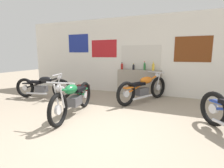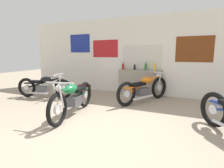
{
  "view_description": "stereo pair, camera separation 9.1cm",
  "coord_description": "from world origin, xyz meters",
  "px_view_note": "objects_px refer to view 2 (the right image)",
  "views": [
    {
      "loc": [
        1.42,
        -2.62,
        1.46
      ],
      "look_at": [
        -0.3,
        1.48,
        0.7
      ],
      "focal_mm": 28.0,
      "sensor_mm": 36.0,
      "label": 1
    },
    {
      "loc": [
        1.5,
        -2.58,
        1.46
      ],
      "look_at": [
        -0.3,
        1.48,
        0.7
      ],
      "focal_mm": 28.0,
      "sensor_mm": 36.0,
      "label": 2
    }
  ],
  "objects_px": {
    "bottle_leftmost": "(123,66)",
    "bottle_right_center": "(154,67)",
    "bottle_left_center": "(135,67)",
    "motorcycle_orange": "(144,88)",
    "motorcycle_green": "(73,98)",
    "motorcycle_black": "(44,86)",
    "hard_case_darkred": "(84,91)",
    "bottle_center": "(146,66)"
  },
  "relations": [
    {
      "from": "bottle_right_center",
      "to": "motorcycle_orange",
      "type": "relative_size",
      "value": 0.15
    },
    {
      "from": "hard_case_darkred",
      "to": "motorcycle_orange",
      "type": "bearing_deg",
      "value": 4.35
    },
    {
      "from": "motorcycle_orange",
      "to": "motorcycle_black",
      "type": "height_order",
      "value": "motorcycle_orange"
    },
    {
      "from": "motorcycle_green",
      "to": "motorcycle_orange",
      "type": "distance_m",
      "value": 2.25
    },
    {
      "from": "hard_case_darkred",
      "to": "motorcycle_green",
      "type": "bearing_deg",
      "value": -65.07
    },
    {
      "from": "bottle_center",
      "to": "motorcycle_orange",
      "type": "height_order",
      "value": "bottle_center"
    },
    {
      "from": "bottle_center",
      "to": "motorcycle_green",
      "type": "bearing_deg",
      "value": -111.58
    },
    {
      "from": "bottle_right_center",
      "to": "motorcycle_orange",
      "type": "distance_m",
      "value": 1.07
    },
    {
      "from": "bottle_leftmost",
      "to": "motorcycle_orange",
      "type": "distance_m",
      "value": 1.49
    },
    {
      "from": "bottle_leftmost",
      "to": "bottle_center",
      "type": "height_order",
      "value": "bottle_center"
    },
    {
      "from": "motorcycle_green",
      "to": "hard_case_darkred",
      "type": "xyz_separation_m",
      "value": [
        -0.79,
        1.7,
        -0.22
      ]
    },
    {
      "from": "bottle_leftmost",
      "to": "bottle_center",
      "type": "bearing_deg",
      "value": 0.42
    },
    {
      "from": "bottle_leftmost",
      "to": "bottle_left_center",
      "type": "height_order",
      "value": "bottle_leftmost"
    },
    {
      "from": "bottle_left_center",
      "to": "motorcycle_orange",
      "type": "bearing_deg",
      "value": -56.72
    },
    {
      "from": "motorcycle_black",
      "to": "bottle_leftmost",
      "type": "bearing_deg",
      "value": 39.08
    },
    {
      "from": "bottle_left_center",
      "to": "motorcycle_orange",
      "type": "xyz_separation_m",
      "value": [
        0.59,
        -0.89,
        -0.58
      ]
    },
    {
      "from": "motorcycle_orange",
      "to": "motorcycle_black",
      "type": "bearing_deg",
      "value": -164.94
    },
    {
      "from": "motorcycle_orange",
      "to": "motorcycle_green",
      "type": "bearing_deg",
      "value": -124.51
    },
    {
      "from": "bottle_center",
      "to": "bottle_right_center",
      "type": "height_order",
      "value": "bottle_center"
    },
    {
      "from": "bottle_left_center",
      "to": "motorcycle_orange",
      "type": "relative_size",
      "value": 0.12
    },
    {
      "from": "motorcycle_black",
      "to": "hard_case_darkred",
      "type": "height_order",
      "value": "motorcycle_black"
    },
    {
      "from": "bottle_leftmost",
      "to": "motorcycle_orange",
      "type": "relative_size",
      "value": 0.13
    },
    {
      "from": "motorcycle_orange",
      "to": "hard_case_darkred",
      "type": "height_order",
      "value": "motorcycle_orange"
    },
    {
      "from": "motorcycle_green",
      "to": "motorcycle_black",
      "type": "xyz_separation_m",
      "value": [
        -1.92,
        1.0,
        -0.03
      ]
    },
    {
      "from": "bottle_leftmost",
      "to": "motorcycle_green",
      "type": "height_order",
      "value": "bottle_leftmost"
    },
    {
      "from": "bottle_center",
      "to": "motorcycle_black",
      "type": "distance_m",
      "value": 3.55
    },
    {
      "from": "bottle_left_center",
      "to": "motorcycle_black",
      "type": "height_order",
      "value": "bottle_left_center"
    },
    {
      "from": "bottle_center",
      "to": "motorcycle_black",
      "type": "bearing_deg",
      "value": -149.64
    },
    {
      "from": "bottle_right_center",
      "to": "motorcycle_green",
      "type": "relative_size",
      "value": 0.14
    },
    {
      "from": "hard_case_darkred",
      "to": "bottle_left_center",
      "type": "bearing_deg",
      "value": 35.31
    },
    {
      "from": "bottle_left_center",
      "to": "bottle_right_center",
      "type": "distance_m",
      "value": 0.71
    },
    {
      "from": "motorcycle_green",
      "to": "motorcycle_orange",
      "type": "height_order",
      "value": "same"
    },
    {
      "from": "bottle_leftmost",
      "to": "motorcycle_green",
      "type": "relative_size",
      "value": 0.13
    },
    {
      "from": "bottle_left_center",
      "to": "motorcycle_black",
      "type": "distance_m",
      "value": 3.2
    },
    {
      "from": "bottle_left_center",
      "to": "bottle_right_center",
      "type": "bearing_deg",
      "value": -2.23
    },
    {
      "from": "bottle_leftmost",
      "to": "bottle_left_center",
      "type": "bearing_deg",
      "value": -0.76
    },
    {
      "from": "motorcycle_orange",
      "to": "bottle_left_center",
      "type": "bearing_deg",
      "value": 123.28
    },
    {
      "from": "bottle_leftmost",
      "to": "bottle_right_center",
      "type": "distance_m",
      "value": 1.16
    },
    {
      "from": "bottle_leftmost",
      "to": "motorcycle_black",
      "type": "bearing_deg",
      "value": -140.92
    },
    {
      "from": "motorcycle_green",
      "to": "bottle_right_center",
      "type": "bearing_deg",
      "value": 62.74
    },
    {
      "from": "bottle_leftmost",
      "to": "bottle_left_center",
      "type": "relative_size",
      "value": 1.14
    },
    {
      "from": "bottle_leftmost",
      "to": "bottle_right_center",
      "type": "relative_size",
      "value": 0.87
    }
  ]
}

